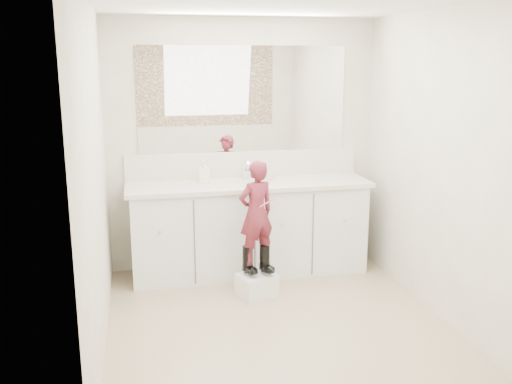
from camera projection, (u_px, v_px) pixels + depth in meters
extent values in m
plane|color=#9A8564|center=(280.00, 329.00, 4.38)|extent=(3.00, 3.00, 0.00)
plane|color=white|center=(284.00, 1.00, 3.82)|extent=(3.00, 3.00, 0.00)
plane|color=#BDB9A1|center=(243.00, 145.00, 5.53)|extent=(2.60, 0.00, 2.60)
plane|color=#BDB9A1|center=(362.00, 239.00, 2.67)|extent=(2.60, 0.00, 2.60)
plane|color=#BDB9A1|center=(95.00, 184.00, 3.84)|extent=(0.00, 3.00, 3.00)
plane|color=#BDB9A1|center=(446.00, 169.00, 4.36)|extent=(0.00, 3.00, 3.00)
cube|color=silver|center=(249.00, 230.00, 5.44)|extent=(2.20, 0.55, 0.85)
cube|color=beige|center=(249.00, 185.00, 5.33)|extent=(2.28, 0.58, 0.04)
cube|color=beige|center=(244.00, 164.00, 5.56)|extent=(2.28, 0.03, 0.25)
cube|color=white|center=(243.00, 100.00, 5.41)|extent=(2.00, 0.02, 1.00)
cube|color=#472819|center=(365.00, 144.00, 2.58)|extent=(2.00, 0.01, 1.20)
cylinder|color=silver|center=(246.00, 174.00, 5.47)|extent=(0.08, 0.08, 0.10)
imported|color=beige|center=(271.00, 176.00, 5.43)|extent=(0.10, 0.10, 0.09)
imported|color=white|center=(204.00, 171.00, 5.30)|extent=(0.11, 0.11, 0.21)
cube|color=white|center=(257.00, 285.00, 4.96)|extent=(0.38, 0.35, 0.20)
imported|color=#A63344|center=(256.00, 213.00, 4.83)|extent=(0.38, 0.31, 0.90)
cylinder|color=#CE5075|center=(266.00, 203.00, 4.75)|extent=(0.13, 0.06, 0.06)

